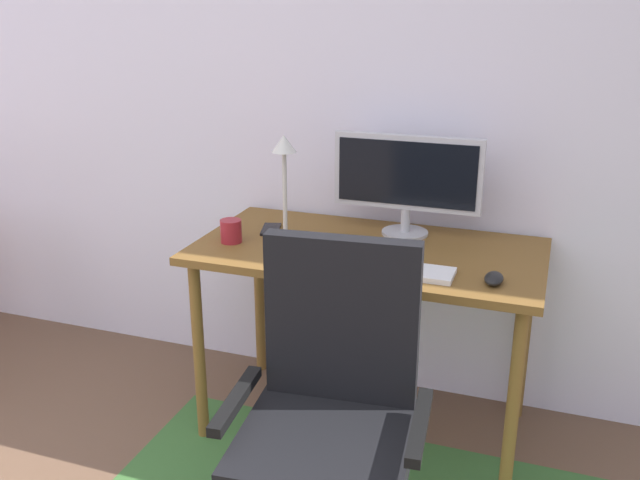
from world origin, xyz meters
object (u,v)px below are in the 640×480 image
desk (368,269)px  computer_mouse (494,278)px  keyboard (390,269)px  office_chair (330,446)px  desk_lamp (284,176)px  cell_phone (271,229)px  monitor (407,177)px  coffee_cup (231,231)px

desk → computer_mouse: size_ratio=12.24×
keyboard → office_chair: bearing=-93.3°
computer_mouse → office_chair: office_chair is taller
desk_lamp → keyboard: bearing=-12.8°
keyboard → cell_phone: 0.61m
keyboard → desk_lamp: size_ratio=1.03×
monitor → keyboard: (0.04, -0.40, -0.22)m
monitor → keyboard: size_ratio=1.32×
desk → keyboard: (0.13, -0.20, 0.09)m
computer_mouse → desk_lamp: (-0.76, 0.09, 0.25)m
desk_lamp → desk: bearing=20.6°
monitor → computer_mouse: monitor is taller
desk → coffee_cup: 0.53m
computer_mouse → cell_phone: (-0.89, 0.26, -0.01)m
desk → computer_mouse: 0.52m
desk → desk_lamp: bearing=-159.4°
cell_phone → desk_lamp: size_ratio=0.33×
monitor → office_chair: (0.01, -0.93, -0.57)m
coffee_cup → office_chair: office_chair is taller
monitor → coffee_cup: (-0.60, -0.31, -0.19)m
keyboard → desk_lamp: bearing=167.2°
desk → cell_phone: cell_phone is taller
cell_phone → office_chair: bearing=-72.7°
keyboard → computer_mouse: computer_mouse is taller
office_chair → coffee_cup: bearing=128.6°
desk → monitor: (0.09, 0.20, 0.31)m
desk → office_chair: bearing=-82.2°
cell_phone → desk: bearing=-24.4°
desk → monitor: size_ratio=2.24×
keyboard → cell_phone: size_ratio=3.07×
desk → desk_lamp: desk_lamp is taller
monitor → cell_phone: 0.57m
monitor → keyboard: 0.46m
desk → cell_phone: 0.43m
cell_phone → keyboard: bearing=-41.5°
coffee_cup → cell_phone: bearing=63.8°
coffee_cup → desk_lamp: 0.32m
coffee_cup → cell_phone: (0.09, 0.18, -0.04)m
coffee_cup → computer_mouse: bearing=-4.8°
keyboard → cell_phone: (-0.55, 0.27, -0.00)m
computer_mouse → desk_lamp: bearing=173.5°
computer_mouse → coffee_cup: coffee_cup is taller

